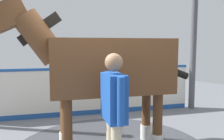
% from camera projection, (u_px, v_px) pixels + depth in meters
% --- Properties ---
extents(barrier_wall, '(4.86, 2.23, 1.19)m').
position_uv_depth(barrier_wall, '(90.00, 93.00, 5.89)').
color(barrier_wall, silver).
rests_on(barrier_wall, ground).
extents(roof_post_far, '(0.16, 0.16, 3.18)m').
position_uv_depth(roof_post_far, '(193.00, 50.00, 6.40)').
color(roof_post_far, '#4C4C51').
rests_on(roof_post_far, ground).
extents(horse, '(3.05, 1.67, 2.43)m').
position_uv_depth(horse, '(104.00, 68.00, 3.81)').
color(horse, brown).
rests_on(horse, ground).
extents(handler, '(0.39, 0.62, 1.63)m').
position_uv_depth(handler, '(114.00, 110.00, 2.91)').
color(handler, black).
rests_on(handler, ground).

